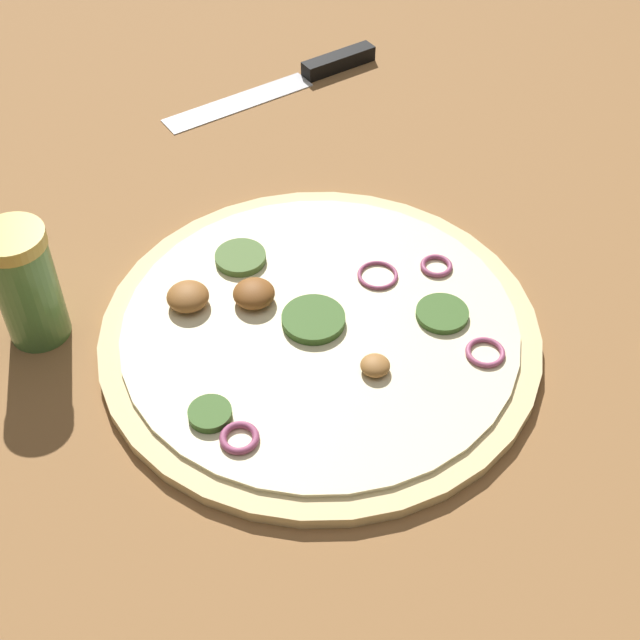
% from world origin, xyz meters
% --- Properties ---
extents(ground_plane, '(3.00, 3.00, 0.00)m').
position_xyz_m(ground_plane, '(0.00, 0.00, 0.00)').
color(ground_plane, olive).
extents(pizza, '(0.37, 0.37, 0.03)m').
position_xyz_m(pizza, '(0.00, -0.00, 0.01)').
color(pizza, beige).
rests_on(pizza, ground_plane).
extents(knife, '(0.25, 0.16, 0.02)m').
position_xyz_m(knife, '(-0.37, -0.20, 0.01)').
color(knife, silver).
rests_on(knife, ground_plane).
extents(spice_jar, '(0.05, 0.05, 0.11)m').
position_xyz_m(spice_jar, '(0.10, -0.22, 0.06)').
color(spice_jar, '#4C7F42').
rests_on(spice_jar, ground_plane).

